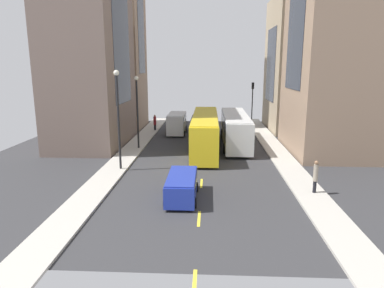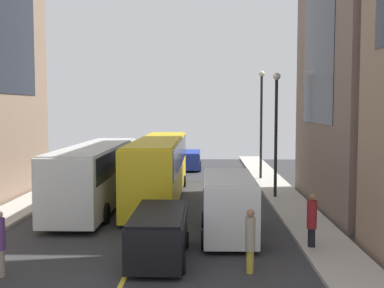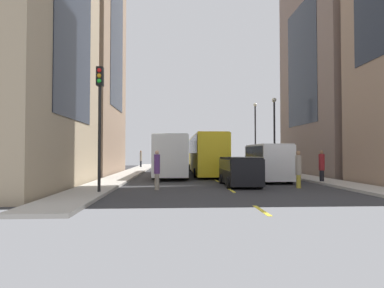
{
  "view_description": "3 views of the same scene",
  "coord_description": "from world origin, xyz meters",
  "px_view_note": "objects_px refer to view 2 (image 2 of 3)",
  "views": [
    {
      "loc": [
        -0.5,
        33.06,
        8.35
      ],
      "look_at": [
        0.91,
        4.44,
        1.91
      ],
      "focal_mm": 32.56,
      "sensor_mm": 36.0,
      "label": 1
    },
    {
      "loc": [
        2.54,
        -29.4,
        5.39
      ],
      "look_at": [
        1.63,
        4.06,
        2.83
      ],
      "focal_mm": 44.94,
      "sensor_mm": 36.0,
      "label": 2
    },
    {
      "loc": [
        -2.97,
        -31.85,
        1.97
      ],
      "look_at": [
        -1.21,
        1.47,
        2.94
      ],
      "focal_mm": 29.87,
      "sensor_mm": 36.0,
      "label": 3
    }
  ],
  "objects_px": {
    "streetcar_yellow": "(160,163)",
    "pedestrian_crossing_near": "(312,219)",
    "pedestrian_waiting_curb": "(0,242)",
    "pedestrian_walking_far": "(250,239)",
    "pedestrian_crossing_mid": "(86,155)",
    "city_bus_white": "(96,170)",
    "delivery_van_white": "(229,201)",
    "car_blue_0": "(189,159)",
    "car_black_1": "(159,231)"
  },
  "relations": [
    {
      "from": "streetcar_yellow",
      "to": "pedestrian_walking_far",
      "type": "distance_m",
      "value": 13.27
    },
    {
      "from": "streetcar_yellow",
      "to": "pedestrian_crossing_mid",
      "type": "xyz_separation_m",
      "value": [
        -7.42,
        12.39,
        -0.79
      ]
    },
    {
      "from": "car_blue_0",
      "to": "pedestrian_crossing_near",
      "type": "distance_m",
      "value": 24.19
    },
    {
      "from": "pedestrian_waiting_curb",
      "to": "streetcar_yellow",
      "type": "bearing_deg",
      "value": -129.5
    },
    {
      "from": "delivery_van_white",
      "to": "pedestrian_crossing_mid",
      "type": "xyz_separation_m",
      "value": [
        -11.05,
        20.67,
        -0.17
      ]
    },
    {
      "from": "car_blue_0",
      "to": "car_black_1",
      "type": "xyz_separation_m",
      "value": [
        -0.28,
        -24.78,
        0.09
      ]
    },
    {
      "from": "pedestrian_waiting_curb",
      "to": "pedestrian_crossing_near",
      "type": "height_order",
      "value": "pedestrian_crossing_near"
    },
    {
      "from": "city_bus_white",
      "to": "streetcar_yellow",
      "type": "distance_m",
      "value": 3.95
    },
    {
      "from": "pedestrian_crossing_near",
      "to": "pedestrian_crossing_mid",
      "type": "relative_size",
      "value": 0.92
    },
    {
      "from": "streetcar_yellow",
      "to": "pedestrian_walking_far",
      "type": "relative_size",
      "value": 6.86
    },
    {
      "from": "pedestrian_waiting_curb",
      "to": "pedestrian_crossing_near",
      "type": "bearing_deg",
      "value": 173.22
    },
    {
      "from": "pedestrian_crossing_mid",
      "to": "pedestrian_crossing_near",
      "type": "bearing_deg",
      "value": 133.31
    },
    {
      "from": "pedestrian_crossing_mid",
      "to": "pedestrian_walking_far",
      "type": "distance_m",
      "value": 27.5
    },
    {
      "from": "city_bus_white",
      "to": "pedestrian_crossing_near",
      "type": "bearing_deg",
      "value": -38.02
    },
    {
      "from": "delivery_van_white",
      "to": "pedestrian_waiting_curb",
      "type": "distance_m",
      "value": 8.92
    },
    {
      "from": "pedestrian_waiting_curb",
      "to": "pedestrian_crossing_mid",
      "type": "relative_size",
      "value": 0.97
    },
    {
      "from": "car_blue_0",
      "to": "pedestrian_waiting_curb",
      "type": "relative_size",
      "value": 2.14
    },
    {
      "from": "streetcar_yellow",
      "to": "pedestrian_walking_far",
      "type": "xyz_separation_m",
      "value": [
        4.13,
        -12.57,
        -0.99
      ]
    },
    {
      "from": "city_bus_white",
      "to": "streetcar_yellow",
      "type": "relative_size",
      "value": 0.86
    },
    {
      "from": "delivery_van_white",
      "to": "pedestrian_walking_far",
      "type": "bearing_deg",
      "value": -83.48
    },
    {
      "from": "car_blue_0",
      "to": "car_black_1",
      "type": "relative_size",
      "value": 0.99
    },
    {
      "from": "pedestrian_crossing_near",
      "to": "pedestrian_walking_far",
      "type": "bearing_deg",
      "value": -29.01
    },
    {
      "from": "car_blue_0",
      "to": "city_bus_white",
      "type": "bearing_deg",
      "value": -105.88
    },
    {
      "from": "car_black_1",
      "to": "pedestrian_crossing_mid",
      "type": "distance_m",
      "value": 25.08
    },
    {
      "from": "city_bus_white",
      "to": "pedestrian_crossing_near",
      "type": "height_order",
      "value": "city_bus_white"
    },
    {
      "from": "pedestrian_crossing_mid",
      "to": "pedestrian_walking_far",
      "type": "height_order",
      "value": "pedestrian_crossing_mid"
    },
    {
      "from": "car_blue_0",
      "to": "car_black_1",
      "type": "height_order",
      "value": "car_black_1"
    },
    {
      "from": "pedestrian_waiting_curb",
      "to": "pedestrian_walking_far",
      "type": "relative_size",
      "value": 1.0
    },
    {
      "from": "pedestrian_crossing_mid",
      "to": "car_blue_0",
      "type": "bearing_deg",
      "value": -161.23
    },
    {
      "from": "pedestrian_crossing_near",
      "to": "pedestrian_walking_far",
      "type": "distance_m",
      "value": 3.6
    },
    {
      "from": "streetcar_yellow",
      "to": "pedestrian_crossing_near",
      "type": "distance_m",
      "value": 12.08
    },
    {
      "from": "streetcar_yellow",
      "to": "car_black_1",
      "type": "height_order",
      "value": "streetcar_yellow"
    },
    {
      "from": "city_bus_white",
      "to": "pedestrian_walking_far",
      "type": "distance_m",
      "value": 12.65
    },
    {
      "from": "streetcar_yellow",
      "to": "delivery_van_white",
      "type": "xyz_separation_m",
      "value": [
        3.64,
        -8.27,
        -0.61
      ]
    },
    {
      "from": "pedestrian_crossing_mid",
      "to": "city_bus_white",
      "type": "bearing_deg",
      "value": 117.15
    },
    {
      "from": "car_black_1",
      "to": "pedestrian_waiting_curb",
      "type": "distance_m",
      "value": 5.22
    },
    {
      "from": "delivery_van_white",
      "to": "car_black_1",
      "type": "bearing_deg",
      "value": -131.51
    },
    {
      "from": "delivery_van_white",
      "to": "pedestrian_walking_far",
      "type": "distance_m",
      "value": 4.34
    },
    {
      "from": "delivery_van_white",
      "to": "car_blue_0",
      "type": "bearing_deg",
      "value": 96.1
    },
    {
      "from": "pedestrian_crossing_near",
      "to": "streetcar_yellow",
      "type": "bearing_deg",
      "value": -130.34
    },
    {
      "from": "delivery_van_white",
      "to": "pedestrian_crossing_near",
      "type": "bearing_deg",
      "value": -29.99
    },
    {
      "from": "city_bus_white",
      "to": "pedestrian_crossing_mid",
      "type": "xyz_separation_m",
      "value": [
        -4.21,
        14.7,
        -0.67
      ]
    },
    {
      "from": "city_bus_white",
      "to": "pedestrian_crossing_near",
      "type": "relative_size",
      "value": 6.2
    },
    {
      "from": "car_blue_0",
      "to": "pedestrian_crossing_near",
      "type": "bearing_deg",
      "value": -77.18
    },
    {
      "from": "pedestrian_crossing_near",
      "to": "pedestrian_walking_far",
      "type": "height_order",
      "value": "pedestrian_crossing_near"
    },
    {
      "from": "streetcar_yellow",
      "to": "car_blue_0",
      "type": "height_order",
      "value": "streetcar_yellow"
    },
    {
      "from": "city_bus_white",
      "to": "pedestrian_waiting_curb",
      "type": "distance_m",
      "value": 10.88
    },
    {
      "from": "streetcar_yellow",
      "to": "pedestrian_crossing_near",
      "type": "xyz_separation_m",
      "value": [
        6.67,
        -10.03,
        -0.93
      ]
    },
    {
      "from": "car_blue_0",
      "to": "pedestrian_walking_far",
      "type": "xyz_separation_m",
      "value": [
        2.82,
        -26.12,
        0.2
      ]
    },
    {
      "from": "streetcar_yellow",
      "to": "delivery_van_white",
      "type": "distance_m",
      "value": 9.06
    }
  ]
}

